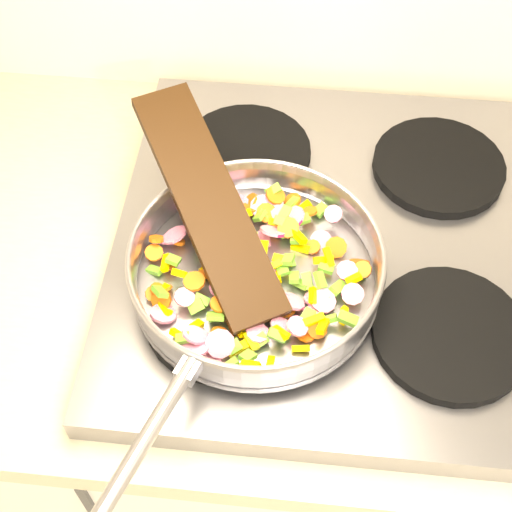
# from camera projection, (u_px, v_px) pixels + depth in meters

# --- Properties ---
(cooktop) EXTENTS (0.60, 0.60, 0.04)m
(cooktop) POSITION_uv_depth(u_px,v_px,m) (336.00, 247.00, 0.98)
(cooktop) COLOR #939399
(cooktop) RESTS_ON counter_top
(grate_fl) EXTENTS (0.19, 0.19, 0.02)m
(grate_fl) POSITION_uv_depth(u_px,v_px,m) (221.00, 314.00, 0.88)
(grate_fl) COLOR black
(grate_fl) RESTS_ON cooktop
(grate_fr) EXTENTS (0.19, 0.19, 0.02)m
(grate_fr) POSITION_uv_depth(u_px,v_px,m) (450.00, 334.00, 0.86)
(grate_fr) COLOR black
(grate_fr) RESTS_ON cooktop
(grate_bl) EXTENTS (0.19, 0.19, 0.02)m
(grate_bl) POSITION_uv_depth(u_px,v_px,m) (246.00, 152.00, 1.05)
(grate_bl) COLOR black
(grate_bl) RESTS_ON cooktop
(grate_br) EXTENTS (0.19, 0.19, 0.02)m
(grate_br) POSITION_uv_depth(u_px,v_px,m) (438.00, 166.00, 1.03)
(grate_br) COLOR black
(grate_br) RESTS_ON cooktop
(saute_pan) EXTENTS (0.36, 0.50, 0.06)m
(saute_pan) POSITION_uv_depth(u_px,v_px,m) (255.00, 267.00, 0.87)
(saute_pan) COLOR #9E9EA5
(saute_pan) RESTS_ON grate_fl
(vegetable_heap) EXTENTS (0.29, 0.29, 0.05)m
(vegetable_heap) POSITION_uv_depth(u_px,v_px,m) (255.00, 269.00, 0.89)
(vegetable_heap) COLOR #63AA29
(vegetable_heap) RESTS_ON saute_pan
(wooden_spatula) EXTENTS (0.23, 0.32, 0.11)m
(wooden_spatula) POSITION_uv_depth(u_px,v_px,m) (208.00, 202.00, 0.89)
(wooden_spatula) COLOR black
(wooden_spatula) RESTS_ON saute_pan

